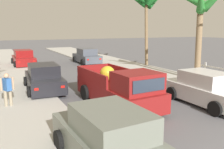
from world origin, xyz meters
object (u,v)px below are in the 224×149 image
Objects in this scene: car_right_near at (23,58)px; pickup_truck at (119,89)px; car_left_far at (87,56)px; palm_tree_left_mid at (202,6)px; car_left_mid at (110,140)px; palm_tree_right_mid at (147,2)px; car_right_mid at (44,79)px; pedestrian at (7,88)px; car_left_near at (206,89)px.

pickup_truck is at bearing -80.52° from car_right_near.
palm_tree_left_mid is (3.56, -11.47, 4.23)m from car_left_far.
car_right_near is 1.00× the size of car_left_far.
palm_tree_right_mid is (10.54, 13.74, 5.19)m from car_left_mid.
pickup_truck is 15.01m from car_right_near.
car_right_mid is 3.14m from pedestrian.
palm_tree_left_mid is 0.88× the size of palm_tree_right_mid.
car_right_near and car_left_far have the same top height.
car_right_mid is 10.75m from palm_tree_left_mid.
palm_tree_right_mid reaches higher than pedestrian.
car_left_far is at bearing 107.22° from palm_tree_left_mid.
car_left_near is at bearing 22.19° from car_left_mid.
car_left_near is 1.00× the size of car_right_near.
car_right_near is 0.99× the size of car_left_mid.
pedestrian is (-4.54, 1.91, 0.12)m from pickup_truck.
car_left_far is (-0.18, 15.21, 0.00)m from car_left_near.
pickup_truck is at bearing -59.57° from car_right_mid.
palm_tree_right_mid is (4.49, -4.01, 5.19)m from car_left_far.
pickup_truck is 5.00m from car_right_mid.
car_right_mid is at bearing -153.34° from palm_tree_right_mid.
car_left_near and car_right_mid have the same top height.
palm_tree_left_mid is (7.12, 2.17, 4.15)m from pickup_truck.
pedestrian reaches higher than car_right_near.
car_left_far is at bearing 71.19° from car_left_mid.
pickup_truck is 1.23× the size of car_right_near.
car_left_mid is (-2.48, -4.11, -0.08)m from pickup_truck.
palm_tree_right_mid is at bearing 26.66° from car_right_mid.
palm_tree_right_mid reaches higher than car_left_mid.
car_right_mid is at bearing -123.17° from car_left_far.
car_left_far is (6.03, -1.17, 0.00)m from car_right_near.
palm_tree_right_mid reaches higher than car_left_far.
car_left_near is 8.60m from car_right_mid.
palm_tree_right_mid is 15.59m from pedestrian.
car_right_mid is (-0.06, -10.49, 0.00)m from car_right_near.
car_left_mid and car_left_far have the same top height.
palm_tree_right_mid reaches higher than car_left_near.
pickup_truck is 14.10m from car_left_far.
car_right_mid and car_left_far have the same top height.
palm_tree_left_mid reaches higher than pedestrian.
pickup_truck is 1.22× the size of car_left_mid.
car_right_mid is 0.70× the size of palm_tree_left_mid.
car_left_near is at bearing -89.31° from car_left_far.
palm_tree_left_mid reaches higher than car_right_mid.
pickup_truck is at bearing -104.64° from car_left_far.
car_right_mid is at bearing 50.10° from pedestrian.
car_left_mid is (-0.01, -18.91, 0.00)m from car_right_near.
pedestrian is at bearing 157.21° from car_left_near.
car_right_mid is at bearing 90.33° from car_left_mid.
car_right_near is 18.91m from car_left_mid.
pickup_truck is 4.93m from pedestrian.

